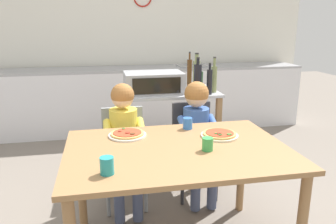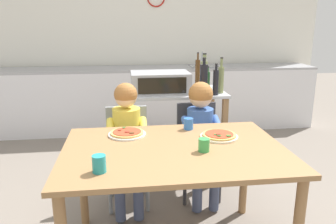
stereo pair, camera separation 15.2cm
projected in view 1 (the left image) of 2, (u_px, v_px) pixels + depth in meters
The scene contains 21 objects.
ground_plane at pixel (150, 173), 3.45m from camera, with size 12.46×12.46×0.00m, color slate.
back_wall_tiled at pixel (129, 33), 4.92m from camera, with size 5.36×0.14×2.70m.
kitchen_counter at pixel (134, 99), 4.77m from camera, with size 4.82×0.60×1.09m.
kitchen_island_cart at pixel (167, 119), 3.32m from camera, with size 0.98×0.57×0.86m.
toaster_oven at pixel (154, 82), 3.17m from camera, with size 0.55×0.37×0.19m.
bottle_clear_vinegar at pixel (196, 74), 3.34m from camera, with size 0.07×0.07×0.36m.
bottle_squat_spirits at pixel (198, 79), 3.05m from camera, with size 0.07×0.07×0.34m.
bottle_tall_green_wine at pixel (209, 81), 3.08m from camera, with size 0.05×0.05×0.29m.
bottle_brown_beer at pixel (189, 72), 3.47m from camera, with size 0.05×0.05×0.35m.
bottle_dark_olive_oil at pixel (200, 80), 3.24m from camera, with size 0.05×0.05×0.24m.
bottle_slim_sauce at pixel (214, 78), 3.17m from camera, with size 0.06×0.06×0.34m.
dining_table at pixel (177, 162), 2.09m from camera, with size 1.38×0.96×0.75m.
dining_chair_left at pixel (124, 150), 2.78m from camera, with size 0.36×0.36×0.81m.
dining_chair_right at pixel (194, 142), 2.95m from camera, with size 0.36×0.36×0.81m.
child_in_yellow_shirt at pixel (124, 134), 2.62m from camera, with size 0.32×0.42×1.03m.
child_in_blue_striped_shirt at pixel (198, 126), 2.79m from camera, with size 0.32×0.42×1.01m.
pizza_plate_white at pixel (127, 134), 2.28m from camera, with size 0.26×0.26×0.03m.
pizza_plate_cream at pixel (220, 135), 2.27m from camera, with size 0.26×0.26×0.03m.
drinking_cup_teal at pixel (107, 166), 1.70m from camera, with size 0.07×0.07×0.09m, color teal.
drinking_cup_green at pixel (208, 144), 2.02m from camera, with size 0.07×0.07×0.08m, color green.
drinking_cup_blue at pixel (188, 123), 2.43m from camera, with size 0.07×0.07×0.08m, color blue.
Camera 1 is at (-0.44, -1.89, 1.51)m, focal length 35.72 mm.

